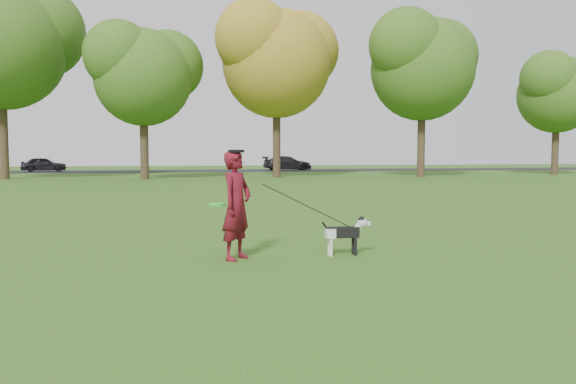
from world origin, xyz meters
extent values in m
plane|color=#285116|center=(0.00, 0.00, 0.00)|extent=(120.00, 120.00, 0.00)
cube|color=black|center=(0.00, 40.00, 0.01)|extent=(120.00, 7.00, 0.02)
imported|color=#510B0D|center=(-1.24, -0.24, 0.78)|extent=(0.65, 0.68, 1.57)
cube|color=black|center=(0.34, -0.22, 0.35)|extent=(0.49, 0.15, 0.16)
cube|color=silver|center=(0.16, -0.22, 0.34)|extent=(0.14, 0.15, 0.14)
cylinder|color=silver|center=(0.16, -0.27, 0.13)|extent=(0.05, 0.05, 0.27)
cylinder|color=silver|center=(0.16, -0.17, 0.13)|extent=(0.05, 0.05, 0.27)
cylinder|color=black|center=(0.53, -0.27, 0.13)|extent=(0.05, 0.05, 0.27)
cylinder|color=black|center=(0.53, -0.17, 0.13)|extent=(0.05, 0.05, 0.27)
cylinder|color=silver|center=(0.56, -0.22, 0.39)|extent=(0.16, 0.10, 0.17)
sphere|color=silver|center=(0.65, -0.22, 0.49)|extent=(0.15, 0.15, 0.15)
sphere|color=black|center=(0.64, -0.22, 0.52)|extent=(0.12, 0.12, 0.12)
cube|color=silver|center=(0.73, -0.22, 0.47)|extent=(0.10, 0.06, 0.05)
sphere|color=black|center=(0.79, -0.22, 0.47)|extent=(0.03, 0.03, 0.03)
cone|color=black|center=(0.64, -0.26, 0.56)|extent=(0.05, 0.05, 0.06)
cone|color=black|center=(0.64, -0.18, 0.56)|extent=(0.05, 0.05, 0.06)
cylinder|color=black|center=(0.11, -0.22, 0.40)|extent=(0.17, 0.03, 0.22)
cylinder|color=black|center=(0.51, -0.22, 0.40)|extent=(0.11, 0.11, 0.02)
imported|color=black|center=(-12.74, 40.00, 0.61)|extent=(3.64, 2.01, 1.17)
imported|color=black|center=(7.31, 40.00, 0.64)|extent=(4.35, 1.97, 1.24)
cylinder|color=#1DEA22|center=(-1.52, -0.30, 0.81)|extent=(0.23, 0.23, 0.02)
cylinder|color=black|center=(-1.24, -0.24, 1.56)|extent=(0.23, 0.23, 0.04)
cylinder|color=#38281C|center=(-12.00, 27.00, 2.73)|extent=(0.48, 0.48, 5.46)
sphere|color=#426B1E|center=(-12.00, 27.00, 8.37)|extent=(7.28, 7.28, 7.28)
cylinder|color=#38281C|center=(-4.00, 25.50, 2.10)|extent=(0.48, 0.48, 4.20)
sphere|color=#426B1E|center=(-4.00, 25.50, 6.44)|extent=(5.60, 5.60, 5.60)
cylinder|color=#38281C|center=(4.00, 26.50, 2.52)|extent=(0.48, 0.48, 5.04)
sphere|color=#A58426|center=(4.00, 26.50, 7.73)|extent=(6.72, 6.72, 6.72)
cylinder|color=#38281C|center=(13.00, 25.00, 2.42)|extent=(0.48, 0.48, 4.83)
sphere|color=#426B1E|center=(13.00, 25.00, 7.41)|extent=(6.44, 6.44, 6.44)
cylinder|color=#38281C|center=(24.00, 27.00, 1.99)|extent=(0.48, 0.48, 3.99)
sphere|color=#426B1E|center=(24.00, 27.00, 6.12)|extent=(5.32, 5.32, 5.32)
camera|label=1|loc=(-2.05, -8.23, 1.53)|focal=35.00mm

